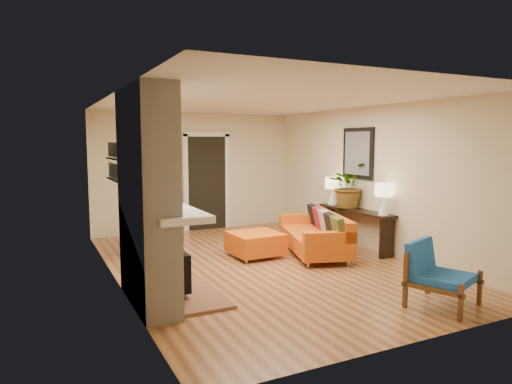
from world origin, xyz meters
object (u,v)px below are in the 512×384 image
blue_chair (435,271)px  dining_table (164,216)px  houseplant (348,185)px  sofa (318,234)px  ottoman (255,243)px  console_table (355,217)px  lamp_near (384,195)px  lamp_far (333,188)px

blue_chair → dining_table: size_ratio=0.50×
houseplant → sofa: bearing=-162.9°
ottoman → houseplant: (1.93, -0.03, 0.91)m
ottoman → console_table: size_ratio=0.45×
ottoman → lamp_near: (1.94, -0.99, 0.82)m
sofa → houseplant: 1.19m
ottoman → console_table: (1.94, -0.24, 0.34)m
console_table → lamp_far: lamp_far is taller
houseplant → ottoman: bearing=179.2°
dining_table → lamp_far: 3.34m
lamp_far → lamp_near: bearing=-90.0°
dining_table → houseplant: 3.45m
dining_table → lamp_near: lamp_near is taller
ottoman → blue_chair: 3.19m
blue_chair → lamp_far: (1.02, 3.53, 0.65)m
lamp_far → houseplant: 0.52m
sofa → ottoman: sofa is taller
sofa → lamp_near: size_ratio=3.94×
blue_chair → houseplant: size_ratio=1.11×
lamp_far → houseplant: bearing=-91.1°
sofa → lamp_near: 1.32m
sofa → blue_chair: (-0.17, -2.76, 0.08)m
lamp_near → sofa: bearing=140.5°
lamp_far → houseplant: size_ratio=0.63×
blue_chair → houseplant: bearing=71.5°
sofa → blue_chair: size_ratio=2.24×
blue_chair → dining_table: 4.58m
sofa → lamp_near: lamp_near is taller
blue_chair → houseplant: (1.01, 3.02, 0.74)m
ottoman → houseplant: size_ratio=0.99×
lamp_far → console_table: bearing=-90.0°
blue_chair → lamp_near: lamp_near is taller
ottoman → lamp_far: (1.94, 0.48, 0.82)m
dining_table → lamp_far: lamp_far is taller
blue_chair → sofa: bearing=86.4°
ottoman → lamp_near: 2.33m
dining_table → ottoman: bearing=-34.9°
lamp_near → lamp_far: size_ratio=1.00×
lamp_near → console_table: bearing=90.0°
sofa → ottoman: size_ratio=2.53×
lamp_near → houseplant: size_ratio=0.63×
blue_chair → lamp_far: lamp_far is taller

